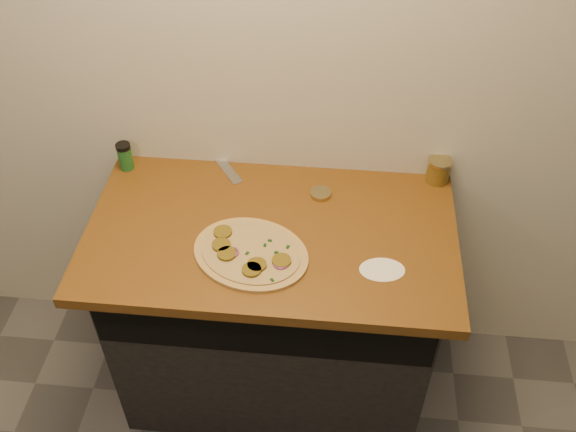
# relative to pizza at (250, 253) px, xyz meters

# --- Properties ---
(cabinet) EXTENTS (1.10, 0.60, 0.86)m
(cabinet) POSITION_rel_pizza_xyz_m (0.05, 0.15, -0.48)
(cabinet) COLOR black
(cabinet) RESTS_ON ground
(countertop) EXTENTS (1.20, 0.70, 0.04)m
(countertop) POSITION_rel_pizza_xyz_m (0.05, 0.12, -0.03)
(countertop) COLOR brown
(countertop) RESTS_ON cabinet
(pizza) EXTENTS (0.47, 0.47, 0.02)m
(pizza) POSITION_rel_pizza_xyz_m (0.00, 0.00, 0.00)
(pizza) COLOR tan
(pizza) RESTS_ON countertop
(chefs_knife) EXTENTS (0.18, 0.24, 0.02)m
(chefs_knife) POSITION_rel_pizza_xyz_m (-0.18, 0.47, -0.00)
(chefs_knife) COLOR #B7BAC1
(chefs_knife) RESTS_ON countertop
(mason_jar_lid) EXTENTS (0.09, 0.09, 0.02)m
(mason_jar_lid) POSITION_rel_pizza_xyz_m (0.20, 0.30, -0.00)
(mason_jar_lid) COLOR tan
(mason_jar_lid) RESTS_ON countertop
(salsa_jar) EXTENTS (0.08, 0.08, 0.09)m
(salsa_jar) POSITION_rel_pizza_xyz_m (0.60, 0.42, 0.04)
(salsa_jar) COLOR #A42710
(salsa_jar) RESTS_ON countertop
(spice_shaker) EXTENTS (0.05, 0.05, 0.10)m
(spice_shaker) POSITION_rel_pizza_xyz_m (-0.50, 0.38, 0.04)
(spice_shaker) COLOR #1D5C24
(spice_shaker) RESTS_ON countertop
(flour_spill) EXTENTS (0.15, 0.15, 0.00)m
(flour_spill) POSITION_rel_pizza_xyz_m (0.41, -0.02, -0.01)
(flour_spill) COLOR white
(flour_spill) RESTS_ON countertop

